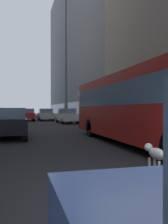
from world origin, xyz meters
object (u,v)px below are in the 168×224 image
object	(u,v)px
car_red_coupe	(27,115)
dalmatian_dog	(155,154)
transit_bus	(139,104)
car_black_suv	(9,122)
car_grey_wagon	(16,113)
car_silver_sedan	(46,115)
car_white_van	(67,116)

from	to	relation	value
car_red_coupe	dalmatian_dog	xyz separation A→B (m)	(2.00, -28.47, -0.31)
transit_bus	car_black_suv	xyz separation A→B (m)	(-5.60, 4.24, -0.95)
car_black_suv	dalmatian_dog	size ratio (longest dim) A/B	4.97
car_grey_wagon	dalmatian_dog	distance (m)	44.37
car_silver_sedan	car_black_suv	bearing A→B (deg)	-101.79
car_white_van	dalmatian_dog	bearing A→B (deg)	-95.37
car_red_coupe	dalmatian_dog	distance (m)	28.54
car_silver_sedan	dalmatian_dog	xyz separation A→B (m)	(-0.40, -28.06, -0.31)
car_black_suv	dalmatian_dog	distance (m)	9.61
car_red_coupe	transit_bus	bearing A→B (deg)	-80.46
car_white_van	car_red_coupe	bearing A→B (deg)	118.90
car_red_coupe	car_black_suv	xyz separation A→B (m)	(-1.60, -19.57, 0.00)
car_red_coupe	car_grey_wagon	bearing A→B (deg)	95.80
car_silver_sedan	dalmatian_dog	distance (m)	28.06
transit_bus	car_grey_wagon	distance (m)	39.96
car_silver_sedan	car_white_van	bearing A→B (deg)	-76.82
transit_bus	car_red_coupe	xyz separation A→B (m)	(-4.00, 23.81, -0.95)
car_red_coupe	dalmatian_dog	size ratio (longest dim) A/B	4.66
car_grey_wagon	car_red_coupe	bearing A→B (deg)	-84.20
transit_bus	car_red_coupe	size ratio (longest dim) A/B	2.57
transit_bus	car_black_suv	distance (m)	7.09
transit_bus	dalmatian_dog	bearing A→B (deg)	-113.16
transit_bus	car_red_coupe	distance (m)	24.16
car_white_van	car_black_suv	bearing A→B (deg)	-114.43
car_red_coupe	car_grey_wagon	distance (m)	15.83
car_red_coupe	car_silver_sedan	xyz separation A→B (m)	(2.40, -0.41, -0.00)
car_black_suv	car_white_van	world-z (taller)	same
car_red_coupe	dalmatian_dog	world-z (taller)	car_red_coupe
transit_bus	car_grey_wagon	bearing A→B (deg)	98.06
transit_bus	car_white_van	size ratio (longest dim) A/B	2.71
car_black_suv	car_white_van	size ratio (longest dim) A/B	1.13
car_white_van	car_grey_wagon	xyz separation A→B (m)	(-5.60, 23.00, 0.00)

